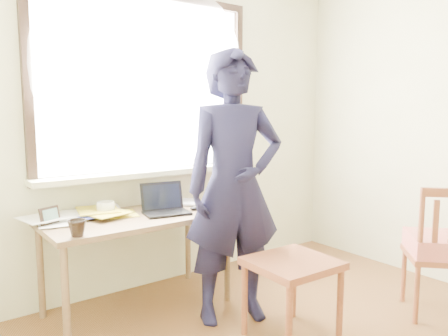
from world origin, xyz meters
TOP-DOWN VIEW (x-y plane):
  - room_shell at (-0.02, 0.20)m, footprint 3.52×4.02m
  - desk at (-0.49, 1.63)m, footprint 1.27×0.63m
  - laptop at (-0.29, 1.59)m, footprint 0.35×0.31m
  - mug_white at (-0.66, 1.76)m, footprint 0.15×0.15m
  - mug_dark at (-0.99, 1.37)m, footprint 0.13×0.13m
  - mouse at (-0.07, 1.53)m, footprint 0.08×0.06m
  - desk_clutter at (-0.82, 1.81)m, footprint 0.83×0.56m
  - book_a at (-0.94, 1.87)m, footprint 0.20×0.26m
  - book_b at (-0.08, 1.84)m, footprint 0.30×0.32m
  - picture_frame at (-1.05, 1.73)m, footprint 0.13×0.07m
  - work_chair at (0.09, 0.69)m, footprint 0.51×0.48m
  - side_chair at (1.12, 0.30)m, footprint 0.59×0.59m
  - person at (-0.02, 1.12)m, footprint 0.77×0.63m

SIDE VIEW (x-z plane):
  - work_chair at x=0.09m, z-range 0.17..0.67m
  - side_chair at x=1.12m, z-range 0.02..0.94m
  - desk at x=-0.49m, z-range 0.27..0.95m
  - book_b at x=-0.08m, z-range 0.68..0.70m
  - book_a at x=-0.94m, z-range 0.68..0.70m
  - mouse at x=-0.07m, z-range 0.68..0.71m
  - desk_clutter at x=-0.82m, z-range 0.68..0.73m
  - mug_dark at x=-0.99m, z-range 0.68..0.78m
  - mug_white at x=-0.66m, z-range 0.68..0.78m
  - laptop at x=-0.29m, z-range 0.62..0.83m
  - picture_frame at x=-1.05m, z-range 0.68..0.79m
  - person at x=-0.02m, z-range 0.00..1.81m
  - room_shell at x=-0.02m, z-range 0.33..2.94m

